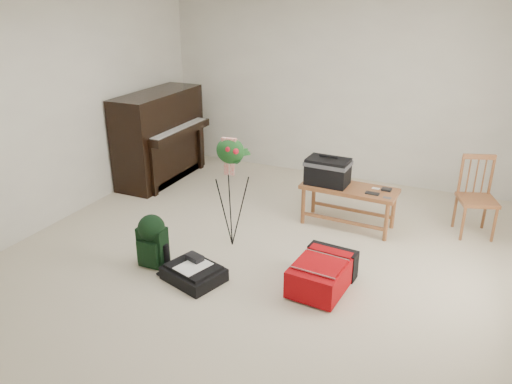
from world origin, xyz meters
The scene contains 10 objects.
floor centered at (0.00, 0.00, 0.00)m, with size 5.00×5.50×0.01m, color beige.
wall_back centered at (0.00, 2.75, 1.25)m, with size 5.00×0.04×2.50m, color silver.
wall_left centered at (-2.50, 0.00, 1.25)m, with size 0.04×5.50×2.50m, color silver.
piano centered at (-2.19, 1.60, 0.60)m, with size 0.71×1.50×1.25m.
bench centered at (0.47, 1.17, 0.58)m, with size 1.09×0.47×0.83m.
dining_chair centered at (1.99, 1.58, 0.43)m, with size 0.49×0.49×0.89m.
red_suitcase centered at (0.78, -0.15, 0.15)m, with size 0.51×0.71×0.29m.
black_duffel centered at (-0.36, -0.57, 0.08)m, with size 0.62×0.55×0.22m.
green_backpack centered at (-0.87, -0.50, 0.30)m, with size 0.28×0.27×0.54m.
flower_stand centered at (-0.35, 0.21, 0.60)m, with size 0.42×0.42×1.23m.
Camera 1 is at (1.86, -4.02, 2.58)m, focal length 35.00 mm.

